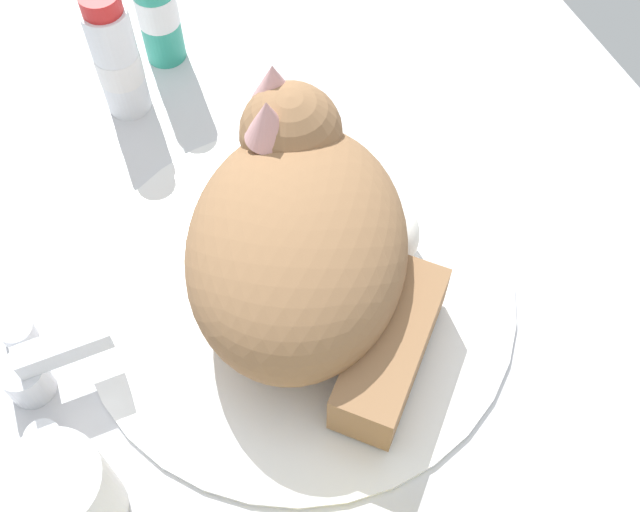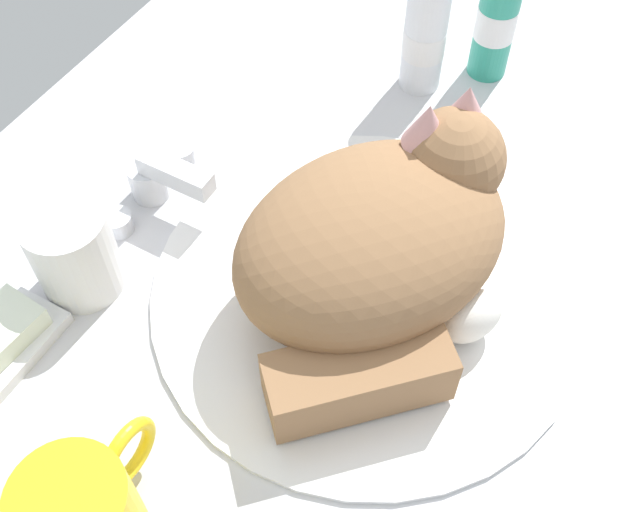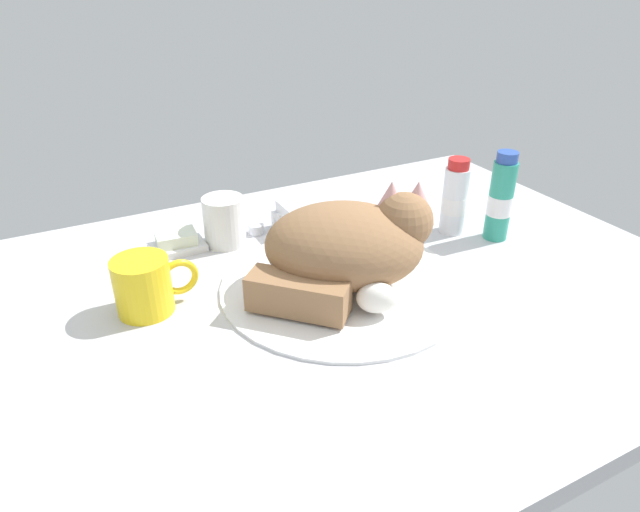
{
  "view_description": "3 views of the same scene",
  "coord_description": "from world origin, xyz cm",
  "px_view_note": "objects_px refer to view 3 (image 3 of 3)",
  "views": [
    {
      "loc": [
        -31.32,
        11.38,
        58.77
      ],
      "look_at": [
        -1.21,
        -1.44,
        6.57
      ],
      "focal_mm": 43.93,
      "sensor_mm": 36.0,
      "label": 1
    },
    {
      "loc": [
        -34.47,
        -14.76,
        55.67
      ],
      "look_at": [
        -1.58,
        3.74,
        4.6
      ],
      "focal_mm": 43.57,
      "sensor_mm": 36.0,
      "label": 2
    },
    {
      "loc": [
        -36.49,
        -62.72,
        44.98
      ],
      "look_at": [
        -2.12,
        3.46,
        4.12
      ],
      "focal_mm": 31.53,
      "sensor_mm": 36.0,
      "label": 3
    }
  ],
  "objects_px": {
    "toothpaste_bottle": "(455,199)",
    "soap_bar": "(176,238)",
    "faucet": "(283,218)",
    "cat": "(350,245)",
    "mouthwash_bottle": "(501,199)",
    "coffee_mug": "(145,285)",
    "rinse_cup": "(224,221)"
  },
  "relations": [
    {
      "from": "faucet",
      "to": "rinse_cup",
      "type": "xyz_separation_m",
      "value": [
        -0.11,
        -0.0,
        0.02
      ]
    },
    {
      "from": "faucet",
      "to": "rinse_cup",
      "type": "distance_m",
      "value": 0.11
    },
    {
      "from": "cat",
      "to": "soap_bar",
      "type": "distance_m",
      "value": 0.31
    },
    {
      "from": "toothpaste_bottle",
      "to": "mouthwash_bottle",
      "type": "distance_m",
      "value": 0.08
    },
    {
      "from": "coffee_mug",
      "to": "toothpaste_bottle",
      "type": "relative_size",
      "value": 0.86
    },
    {
      "from": "faucet",
      "to": "soap_bar",
      "type": "distance_m",
      "value": 0.19
    },
    {
      "from": "faucet",
      "to": "coffee_mug",
      "type": "relative_size",
      "value": 1.07
    },
    {
      "from": "mouthwash_bottle",
      "to": "cat",
      "type": "bearing_deg",
      "value": -175.02
    },
    {
      "from": "rinse_cup",
      "to": "toothpaste_bottle",
      "type": "xyz_separation_m",
      "value": [
        0.38,
        -0.14,
        0.02
      ]
    },
    {
      "from": "rinse_cup",
      "to": "coffee_mug",
      "type": "bearing_deg",
      "value": -138.42
    },
    {
      "from": "rinse_cup",
      "to": "toothpaste_bottle",
      "type": "bearing_deg",
      "value": -20.86
    },
    {
      "from": "cat",
      "to": "soap_bar",
      "type": "relative_size",
      "value": 4.63
    },
    {
      "from": "toothpaste_bottle",
      "to": "soap_bar",
      "type": "bearing_deg",
      "value": 160.97
    },
    {
      "from": "faucet",
      "to": "toothpaste_bottle",
      "type": "bearing_deg",
      "value": -28.42
    },
    {
      "from": "rinse_cup",
      "to": "mouthwash_bottle",
      "type": "relative_size",
      "value": 0.54
    },
    {
      "from": "faucet",
      "to": "toothpaste_bottle",
      "type": "xyz_separation_m",
      "value": [
        0.27,
        -0.14,
        0.04
      ]
    },
    {
      "from": "soap_bar",
      "to": "toothpaste_bottle",
      "type": "xyz_separation_m",
      "value": [
        0.46,
        -0.16,
        0.04
      ]
    },
    {
      "from": "coffee_mug",
      "to": "toothpaste_bottle",
      "type": "distance_m",
      "value": 0.54
    },
    {
      "from": "toothpaste_bottle",
      "to": "mouthwash_bottle",
      "type": "bearing_deg",
      "value": -45.79
    },
    {
      "from": "soap_bar",
      "to": "mouthwash_bottle",
      "type": "xyz_separation_m",
      "value": [
        0.51,
        -0.21,
        0.05
      ]
    },
    {
      "from": "toothpaste_bottle",
      "to": "mouthwash_bottle",
      "type": "relative_size",
      "value": 0.87
    },
    {
      "from": "coffee_mug",
      "to": "soap_bar",
      "type": "height_order",
      "value": "coffee_mug"
    },
    {
      "from": "cat",
      "to": "rinse_cup",
      "type": "relative_size",
      "value": 3.59
    },
    {
      "from": "faucet",
      "to": "soap_bar",
      "type": "bearing_deg",
      "value": 175.92
    },
    {
      "from": "faucet",
      "to": "mouthwash_bottle",
      "type": "xyz_separation_m",
      "value": [
        0.32,
        -0.2,
        0.05
      ]
    },
    {
      "from": "coffee_mug",
      "to": "mouthwash_bottle",
      "type": "height_order",
      "value": "mouthwash_bottle"
    },
    {
      "from": "cat",
      "to": "mouthwash_bottle",
      "type": "distance_m",
      "value": 0.32
    },
    {
      "from": "mouthwash_bottle",
      "to": "faucet",
      "type": "bearing_deg",
      "value": 148.11
    },
    {
      "from": "faucet",
      "to": "rinse_cup",
      "type": "bearing_deg",
      "value": -179.57
    },
    {
      "from": "faucet",
      "to": "toothpaste_bottle",
      "type": "height_order",
      "value": "toothpaste_bottle"
    },
    {
      "from": "toothpaste_bottle",
      "to": "faucet",
      "type": "bearing_deg",
      "value": 151.58
    },
    {
      "from": "faucet",
      "to": "soap_bar",
      "type": "relative_size",
      "value": 1.93
    }
  ]
}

